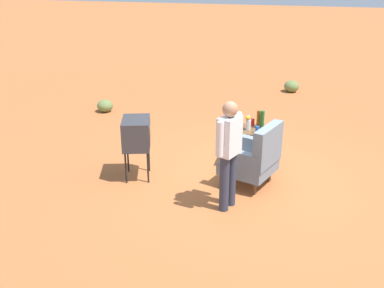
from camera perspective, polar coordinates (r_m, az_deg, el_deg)
name	(u,v)px	position (r m, az deg, el deg)	size (l,w,h in m)	color
ground_plane	(245,178)	(7.74, 6.70, -4.23)	(60.00, 60.00, 0.00)	#AD6033
armchair	(254,157)	(7.31, 7.84, -1.64)	(0.98, 0.99, 1.06)	brown
side_table	(250,134)	(8.02, 7.29, 1.20)	(0.56, 0.56, 0.68)	black
tv_on_stand	(136,134)	(7.47, -6.99, 1.30)	(0.70, 0.59, 1.03)	black
person_standing	(229,149)	(6.44, 4.65, -0.64)	(0.54, 0.34, 1.64)	#2D3347
bottle_wine_green	(262,120)	(7.98, 8.80, 3.03)	(0.07, 0.07, 0.32)	#1E5623
bottle_tall_amber	(259,119)	(8.06, 8.36, 3.17)	(0.07, 0.07, 0.30)	brown
soda_can_blue	(257,130)	(7.78, 8.20, 1.78)	(0.07, 0.07, 0.12)	blue
soda_can_red	(253,122)	(8.14, 7.63, 2.75)	(0.07, 0.07, 0.12)	red
flower_vase	(248,122)	(7.89, 7.09, 2.79)	(0.15, 0.10, 0.27)	silver
shrub_near	(291,86)	(12.89, 12.39, 7.10)	(0.41, 0.41, 0.32)	olive
shrub_mid	(105,106)	(11.13, -10.86, 4.74)	(0.38, 0.38, 0.29)	olive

